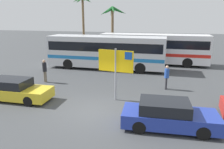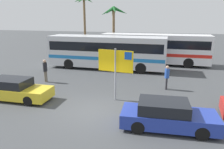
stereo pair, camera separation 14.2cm
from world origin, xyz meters
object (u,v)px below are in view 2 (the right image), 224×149
Objects in this scene: bus_rear_coach at (154,47)px; ferry_sign at (116,63)px; car_blue at (167,115)px; bus_front_coach at (107,51)px; car_yellow at (14,89)px; pedestrian_by_bus at (45,69)px; pedestrian_near_sign at (167,75)px.

ferry_sign reaches higher than bus_rear_coach.
bus_front_coach is at bearing 115.43° from car_blue.
car_yellow is 3.79m from pedestrian_by_bus.
car_blue is (1.65, -14.19, -1.15)m from bus_rear_coach.
ferry_sign is at bearing -132.91° from pedestrian_near_sign.
car_yellow is (-3.30, -9.38, -1.15)m from bus_front_coach.
car_yellow is at bearing -151.46° from pedestrian_near_sign.
bus_front_coach is 6.32× the size of pedestrian_by_bus.
bus_front_coach is 2.48× the size of car_yellow.
bus_rear_coach is 8.67m from pedestrian_near_sign.
pedestrian_near_sign is at bearing 87.59° from car_blue.
ferry_sign is (-1.45, -11.37, 0.54)m from bus_rear_coach.
pedestrian_by_bus is 1.04× the size of pedestrian_near_sign.
car_yellow is (-6.17, -1.48, -1.69)m from ferry_sign.
car_blue is (3.09, -2.81, -1.69)m from ferry_sign.
pedestrian_near_sign is (9.13, 4.36, 0.38)m from car_yellow.
car_blue is at bearing -85.69° from pedestrian_near_sign.
bus_front_coach is 6.60× the size of pedestrian_near_sign.
pedestrian_by_bus reaches higher than pedestrian_near_sign.
ferry_sign is 0.73× the size of car_blue.
car_blue is 5.70m from pedestrian_near_sign.
pedestrian_by_bus is (-3.38, -5.61, -0.72)m from bus_front_coach.
pedestrian_by_bus is at bearing -130.24° from bus_rear_coach.
bus_front_coach reaches higher than pedestrian_by_bus.
pedestrian_near_sign is at bearing 24.28° from car_yellow.
bus_front_coach is 8.42m from ferry_sign.
pedestrian_by_bus is (-9.34, 5.10, 0.43)m from car_blue.
bus_front_coach is at bearing 117.99° from ferry_sign.
pedestrian_near_sign reaches higher than car_blue.
pedestrian_near_sign is (2.97, 2.87, -1.31)m from ferry_sign.
bus_rear_coach is at bearing 103.18° from pedestrian_near_sign.
bus_front_coach reaches higher than car_yellow.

